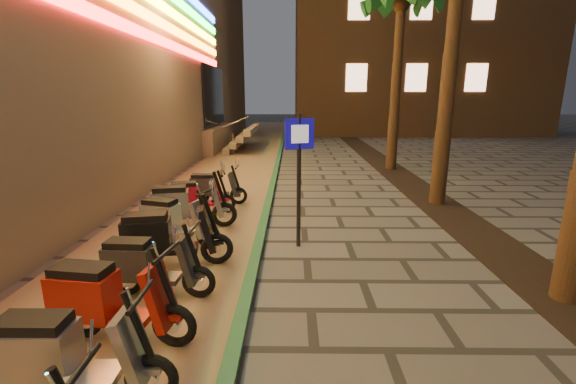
{
  "coord_description": "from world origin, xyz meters",
  "views": [
    {
      "loc": [
        -0.25,
        -2.95,
        2.78
      ],
      "look_at": [
        -0.33,
        3.4,
        1.2
      ],
      "focal_mm": 24.0,
      "sensor_mm": 36.0,
      "label": 1
    }
  ],
  "objects_px": {
    "pedestrian_sign": "(299,163)",
    "scooter_10": "(195,197)",
    "scooter_11": "(212,187)",
    "scooter_5": "(106,300)",
    "scooter_4": "(65,355)",
    "scooter_7": "(164,237)",
    "scooter_8": "(172,220)",
    "scooter_9": "(184,205)",
    "scooter_6": "(146,265)"
  },
  "relations": [
    {
      "from": "scooter_9",
      "to": "scooter_6",
      "type": "bearing_deg",
      "value": -97.1
    },
    {
      "from": "scooter_4",
      "to": "scooter_7",
      "type": "height_order",
      "value": "scooter_7"
    },
    {
      "from": "scooter_4",
      "to": "scooter_11",
      "type": "bearing_deg",
      "value": 90.22
    },
    {
      "from": "pedestrian_sign",
      "to": "scooter_5",
      "type": "distance_m",
      "value": 3.87
    },
    {
      "from": "pedestrian_sign",
      "to": "scooter_6",
      "type": "relative_size",
      "value": 1.59
    },
    {
      "from": "pedestrian_sign",
      "to": "scooter_11",
      "type": "bearing_deg",
      "value": 107.99
    },
    {
      "from": "scooter_5",
      "to": "scooter_9",
      "type": "relative_size",
      "value": 0.97
    },
    {
      "from": "scooter_7",
      "to": "scooter_6",
      "type": "bearing_deg",
      "value": -97.74
    },
    {
      "from": "scooter_6",
      "to": "scooter_9",
      "type": "bearing_deg",
      "value": 97.85
    },
    {
      "from": "scooter_5",
      "to": "scooter_8",
      "type": "distance_m",
      "value": 3.01
    },
    {
      "from": "scooter_4",
      "to": "scooter_9",
      "type": "distance_m",
      "value": 4.83
    },
    {
      "from": "scooter_4",
      "to": "scooter_11",
      "type": "xyz_separation_m",
      "value": [
        -0.07,
        6.84,
        -0.04
      ]
    },
    {
      "from": "scooter_7",
      "to": "scooter_9",
      "type": "height_order",
      "value": "scooter_9"
    },
    {
      "from": "scooter_5",
      "to": "scooter_10",
      "type": "height_order",
      "value": "scooter_5"
    },
    {
      "from": "pedestrian_sign",
      "to": "scooter_10",
      "type": "bearing_deg",
      "value": 122.46
    },
    {
      "from": "scooter_8",
      "to": "scooter_4",
      "type": "bearing_deg",
      "value": -68.71
    },
    {
      "from": "scooter_6",
      "to": "scooter_10",
      "type": "relative_size",
      "value": 1.02
    },
    {
      "from": "scooter_6",
      "to": "scooter_7",
      "type": "relative_size",
      "value": 0.88
    },
    {
      "from": "scooter_10",
      "to": "scooter_11",
      "type": "relative_size",
      "value": 1.03
    },
    {
      "from": "scooter_9",
      "to": "scooter_8",
      "type": "bearing_deg",
      "value": -101.47
    },
    {
      "from": "pedestrian_sign",
      "to": "scooter_10",
      "type": "xyz_separation_m",
      "value": [
        -2.45,
        1.92,
        -1.14
      ]
    },
    {
      "from": "scooter_4",
      "to": "scooter_10",
      "type": "height_order",
      "value": "scooter_4"
    },
    {
      "from": "scooter_4",
      "to": "scooter_10",
      "type": "relative_size",
      "value": 1.06
    },
    {
      "from": "scooter_6",
      "to": "scooter_11",
      "type": "bearing_deg",
      "value": 93.69
    },
    {
      "from": "scooter_9",
      "to": "scooter_11",
      "type": "distance_m",
      "value": 2.02
    },
    {
      "from": "scooter_5",
      "to": "scooter_7",
      "type": "bearing_deg",
      "value": 96.84
    },
    {
      "from": "pedestrian_sign",
      "to": "scooter_11",
      "type": "height_order",
      "value": "pedestrian_sign"
    },
    {
      "from": "scooter_7",
      "to": "scooter_10",
      "type": "distance_m",
      "value": 2.91
    },
    {
      "from": "scooter_5",
      "to": "scooter_10",
      "type": "relative_size",
      "value": 1.12
    },
    {
      "from": "scooter_11",
      "to": "scooter_5",
      "type": "bearing_deg",
      "value": -89.56
    },
    {
      "from": "pedestrian_sign",
      "to": "scooter_4",
      "type": "relative_size",
      "value": 1.54
    },
    {
      "from": "scooter_10",
      "to": "scooter_8",
      "type": "bearing_deg",
      "value": -104.78
    },
    {
      "from": "scooter_9",
      "to": "scooter_10",
      "type": "height_order",
      "value": "scooter_9"
    },
    {
      "from": "scooter_4",
      "to": "scooter_8",
      "type": "relative_size",
      "value": 1.0
    },
    {
      "from": "scooter_11",
      "to": "scooter_10",
      "type": "bearing_deg",
      "value": -100.41
    },
    {
      "from": "scooter_4",
      "to": "scooter_11",
      "type": "height_order",
      "value": "scooter_4"
    },
    {
      "from": "scooter_7",
      "to": "scooter_9",
      "type": "relative_size",
      "value": 1.0
    },
    {
      "from": "scooter_9",
      "to": "scooter_4",
      "type": "bearing_deg",
      "value": -99.25
    },
    {
      "from": "scooter_11",
      "to": "scooter_8",
      "type": "bearing_deg",
      "value": -92.84
    },
    {
      "from": "scooter_5",
      "to": "scooter_10",
      "type": "bearing_deg",
      "value": 100.06
    },
    {
      "from": "scooter_8",
      "to": "scooter_10",
      "type": "xyz_separation_m",
      "value": [
        -0.03,
        1.86,
        -0.03
      ]
    },
    {
      "from": "pedestrian_sign",
      "to": "scooter_7",
      "type": "distance_m",
      "value": 2.65
    },
    {
      "from": "scooter_7",
      "to": "scooter_8",
      "type": "height_order",
      "value": "scooter_7"
    },
    {
      "from": "pedestrian_sign",
      "to": "scooter_5",
      "type": "relative_size",
      "value": 1.45
    },
    {
      "from": "scooter_6",
      "to": "scooter_11",
      "type": "relative_size",
      "value": 1.05
    },
    {
      "from": "pedestrian_sign",
      "to": "scooter_6",
      "type": "xyz_separation_m",
      "value": [
        -2.18,
        -1.92,
        -1.13
      ]
    },
    {
      "from": "scooter_10",
      "to": "scooter_5",
      "type": "bearing_deg",
      "value": -103.43
    },
    {
      "from": "scooter_6",
      "to": "scooter_7",
      "type": "xyz_separation_m",
      "value": [
        -0.05,
        0.94,
        0.06
      ]
    },
    {
      "from": "scooter_6",
      "to": "scooter_8",
      "type": "relative_size",
      "value": 0.97
    },
    {
      "from": "scooter_4",
      "to": "scooter_6",
      "type": "xyz_separation_m",
      "value": [
        0.01,
        1.97,
        -0.02
      ]
    }
  ]
}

